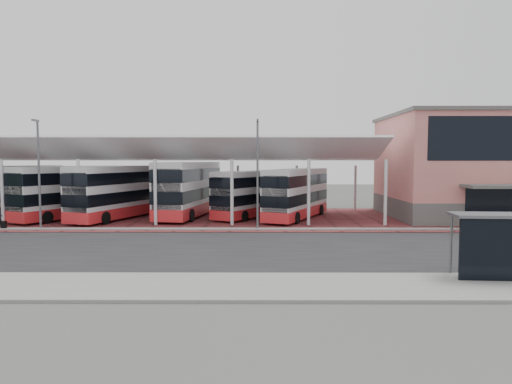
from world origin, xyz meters
TOP-DOWN VIEW (x-y plane):
  - ground at (0.00, 0.00)m, footprint 140.00×140.00m
  - road at (0.00, -1.00)m, footprint 120.00×14.00m
  - forecourt at (2.00, 13.00)m, footprint 72.00×16.00m
  - sidewalk at (0.00, -9.00)m, footprint 120.00×4.00m
  - north_kerb at (0.00, 6.20)m, footprint 120.00×0.80m
  - yellow_line_near at (0.00, -7.00)m, footprint 120.00×0.12m
  - yellow_line_far at (0.00, -6.70)m, footprint 120.00×0.12m
  - canopy at (-6.00, 13.94)m, footprint 37.00×11.63m
  - terminal at (23.00, 13.92)m, footprint 18.40×14.40m
  - lamp_west at (-14.00, 6.27)m, footprint 0.16×0.90m
  - lamp_east at (2.00, 6.27)m, footprint 0.16×0.90m
  - bus_0 at (-20.68, 15.16)m, footprint 4.57×11.36m
  - bus_1 at (-14.36, 12.92)m, footprint 7.40×10.97m
  - bus_2 at (-10.11, 12.61)m, footprint 6.09×11.34m
  - bus_3 at (-4.19, 14.27)m, footprint 4.65×12.18m
  - bus_4 at (1.59, 13.87)m, footprint 7.15×9.75m
  - bus_5 at (5.43, 12.65)m, footprint 6.53×10.54m
  - suitcase at (-16.70, 6.23)m, footprint 0.35×0.25m
  - bus_shelter at (12.29, -8.02)m, footprint 3.52×1.81m

SIDE VIEW (x-z plane):
  - ground at x=0.00m, z-range 0.00..0.00m
  - road at x=0.00m, z-range 0.00..0.02m
  - yellow_line_near at x=0.00m, z-range 0.02..0.03m
  - yellow_line_far at x=0.00m, z-range 0.02..0.03m
  - forecourt at x=2.00m, z-range 0.00..0.06m
  - sidewalk at x=0.00m, z-range 0.00..0.14m
  - north_kerb at x=0.00m, z-range 0.00..0.14m
  - suitcase at x=-16.70m, z-range 0.06..0.66m
  - bus_shelter at x=12.29m, z-range 0.48..3.21m
  - bus_4 at x=1.59m, z-range 0.05..4.17m
  - bus_5 at x=5.43m, z-range 0.05..4.36m
  - bus_1 at x=-14.36m, z-range 0.05..4.60m
  - bus_0 at x=-20.68m, z-range 0.05..4.61m
  - bus_2 at x=-10.11m, z-range 0.05..4.63m
  - bus_3 at x=-4.19m, z-range 0.04..4.94m
  - lamp_west at x=-14.00m, z-range 0.32..8.40m
  - lamp_east at x=2.00m, z-range 0.32..8.40m
  - terminal at x=23.00m, z-range 0.03..9.28m
  - canopy at x=-6.00m, z-range 2.26..9.33m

